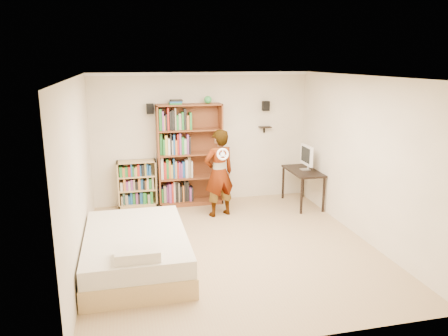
# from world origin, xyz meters

# --- Properties ---
(ground) EXTENTS (4.50, 5.00, 0.01)m
(ground) POSITION_xyz_m (0.00, 0.00, 0.00)
(ground) COLOR tan
(ground) RESTS_ON ground
(room_shell) EXTENTS (4.52, 5.02, 2.71)m
(room_shell) POSITION_xyz_m (0.00, 0.00, 1.76)
(room_shell) COLOR white
(room_shell) RESTS_ON ground
(crown_molding) EXTENTS (4.50, 5.00, 0.06)m
(crown_molding) POSITION_xyz_m (0.00, 0.00, 2.67)
(crown_molding) COLOR white
(crown_molding) RESTS_ON room_shell
(speaker_left) EXTENTS (0.14, 0.12, 0.20)m
(speaker_left) POSITION_xyz_m (-1.05, 2.40, 2.00)
(speaker_left) COLOR black
(speaker_left) RESTS_ON room_shell
(speaker_right) EXTENTS (0.14, 0.12, 0.20)m
(speaker_right) POSITION_xyz_m (1.35, 2.40, 2.00)
(speaker_right) COLOR black
(speaker_right) RESTS_ON room_shell
(wall_shelf) EXTENTS (0.25, 0.16, 0.02)m
(wall_shelf) POSITION_xyz_m (1.35, 2.41, 1.55)
(wall_shelf) COLOR black
(wall_shelf) RESTS_ON room_shell
(tall_bookshelf) EXTENTS (1.32, 0.38, 2.09)m
(tall_bookshelf) POSITION_xyz_m (-0.29, 2.31, 1.04)
(tall_bookshelf) COLOR brown
(tall_bookshelf) RESTS_ON ground
(low_bookshelf) EXTENTS (0.78, 0.29, 0.97)m
(low_bookshelf) POSITION_xyz_m (-1.37, 2.35, 0.48)
(low_bookshelf) COLOR #D9B375
(low_bookshelf) RESTS_ON ground
(computer_desk) EXTENTS (0.55, 1.09, 0.74)m
(computer_desk) POSITION_xyz_m (1.96, 1.72, 0.37)
(computer_desk) COLOR black
(computer_desk) RESTS_ON ground
(imac) EXTENTS (0.10, 0.51, 0.51)m
(imac) POSITION_xyz_m (2.01, 1.73, 1.00)
(imac) COLOR white
(imac) RESTS_ON computer_desk
(daybed) EXTENTS (1.45, 2.23, 0.66)m
(daybed) POSITION_xyz_m (-1.50, -0.36, 0.33)
(daybed) COLOR beige
(daybed) RESTS_ON ground
(person) EXTENTS (0.70, 0.56, 1.69)m
(person) POSITION_xyz_m (0.14, 1.50, 0.84)
(person) COLOR black
(person) RESTS_ON ground
(wii_wheel) EXTENTS (0.22, 0.08, 0.23)m
(wii_wheel) POSITION_xyz_m (0.14, 1.19, 1.28)
(wii_wheel) COLOR white
(wii_wheel) RESTS_ON person
(navy_bag) EXTENTS (0.35, 0.24, 0.44)m
(navy_bag) POSITION_xyz_m (-0.78, 2.34, 0.22)
(navy_bag) COLOR black
(navy_bag) RESTS_ON ground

